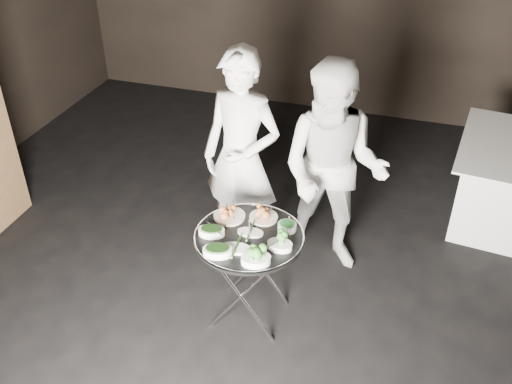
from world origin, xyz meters
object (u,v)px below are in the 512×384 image
(serving_tray, at_px, (249,237))
(waiter_left, at_px, (241,158))
(tray_stand, at_px, (249,273))
(waiter_right, at_px, (333,171))

(serving_tray, height_order, waiter_left, waiter_left)
(serving_tray, xyz_separation_m, waiter_left, (-0.29, 0.70, 0.14))
(tray_stand, xyz_separation_m, waiter_left, (-0.29, 0.70, 0.45))
(serving_tray, bearing_deg, tray_stand, -165.96)
(tray_stand, xyz_separation_m, serving_tray, (0.00, 0.00, 0.31))
(waiter_left, bearing_deg, waiter_right, 13.60)
(waiter_left, xyz_separation_m, waiter_right, (0.67, 0.06, -0.01))
(serving_tray, height_order, waiter_right, waiter_right)
(waiter_left, distance_m, waiter_right, 0.68)
(serving_tray, xyz_separation_m, waiter_right, (0.39, 0.75, 0.13))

